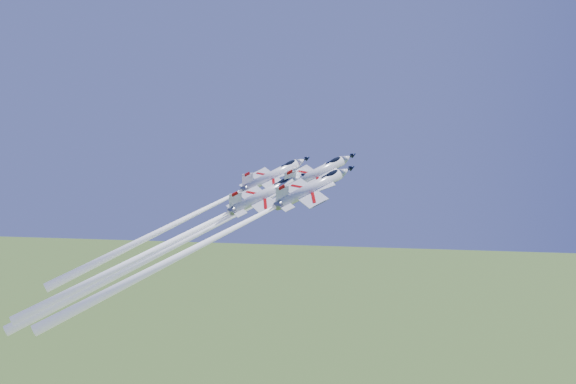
# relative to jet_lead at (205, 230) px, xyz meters

# --- Properties ---
(jet_lead) EXTENTS (42.96, 34.51, 51.24)m
(jet_lead) POSITION_rel_jet_lead_xyz_m (0.00, 0.00, 0.00)
(jet_lead) COLOR white
(jet_left) EXTENTS (34.70, 27.36, 38.02)m
(jet_left) POSITION_rel_jet_lead_xyz_m (-3.49, 4.61, 2.09)
(jet_left) COLOR white
(jet_right) EXTENTS (37.87, 29.91, 41.83)m
(jet_right) POSITION_rel_jet_lead_xyz_m (4.13, -8.18, 0.41)
(jet_right) COLOR white
(jet_slot) EXTENTS (36.65, 28.78, 39.37)m
(jet_slot) POSITION_rel_jet_lead_xyz_m (-4.47, -2.52, -1.15)
(jet_slot) COLOR white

